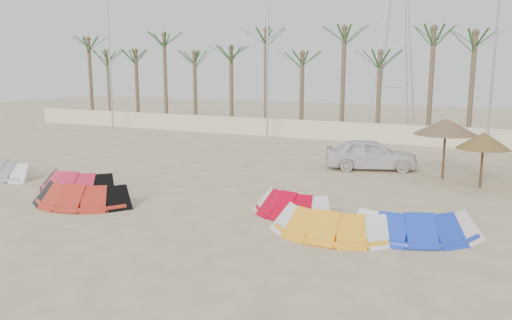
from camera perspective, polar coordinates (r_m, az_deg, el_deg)
The scene contains 16 objects.
ground at distance 15.09m, azimuth -10.21°, elevation -8.52°, with size 120.00×120.00×0.00m, color beige.
boundary_wall at distance 34.78m, azimuth 11.72°, elevation 3.15°, with size 60.00×0.30×1.30m, color beige.
palm_line at distance 35.87m, azimuth 13.74°, elevation 12.56°, with size 52.00×4.00×7.70m.
lamp_a at distance 42.47m, azimuth -16.37°, elevation 11.12°, with size 1.25×0.14×11.00m.
lamp_b at distance 34.66m, azimuth 1.38°, elevation 11.82°, with size 1.25×0.14×11.00m.
lamp_c at distance 31.46m, azimuth 25.68°, elevation 10.99°, with size 1.25×0.14×11.00m.
pylon at distance 40.45m, azimuth 15.21°, elevation 3.05°, with size 3.00×3.00×14.00m, color #A5A8AD, non-canonical shape.
kite_grey at distance 25.26m, azimuth -25.98°, elevation -0.83°, with size 3.37×2.28×0.90m.
kite_red_left at distance 21.44m, azimuth -19.33°, elevation -2.16°, with size 3.56×1.78×0.90m.
kite_red_mid at distance 19.14m, azimuth -18.74°, elevation -3.57°, with size 3.91×2.24×0.90m.
kite_red_right at distance 16.95m, azimuth 4.32°, elevation -4.82°, with size 3.15×1.98×0.90m.
kite_orange at distance 15.05m, azimuth 8.81°, elevation -6.84°, with size 3.58×1.59×0.90m.
kite_blue at distance 15.48m, azimuth 17.96°, elevation -6.74°, with size 4.04×2.70×0.90m.
parasol_left at distance 23.57m, azimuth 20.87°, elevation 3.57°, with size 2.78×2.78×2.70m.
parasol_mid at distance 22.41m, azimuth 24.57°, elevation 2.03°, with size 2.16×2.16×2.33m.
car at distance 25.03m, azimuth 12.96°, elevation 0.65°, with size 1.78×4.43×1.51m, color silver.
Camera 1 is at (8.57, -11.45, 4.81)m, focal length 35.00 mm.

